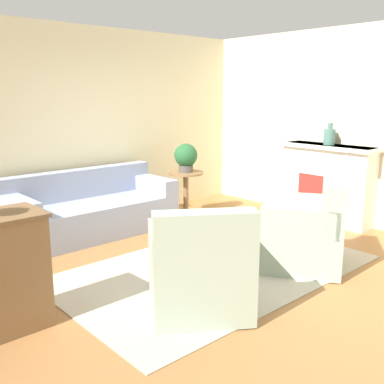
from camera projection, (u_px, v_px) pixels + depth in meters
name	position (u px, v px, depth m)	size (l,w,h in m)	color
ground_plane	(215.00, 269.00, 4.89)	(16.00, 16.00, 0.00)	#996638
wall_back	(88.00, 127.00, 6.50)	(9.14, 0.12, 2.80)	beige
wall_right	(355.00, 127.00, 6.41)	(0.12, 9.46, 2.80)	beige
rug	(215.00, 269.00, 4.89)	(3.37, 2.06, 0.01)	#B2A893
couch	(91.00, 211.00, 6.08)	(2.25, 0.92, 0.84)	#8E99B2
armchair_left	(200.00, 272.00, 3.86)	(1.15, 1.15, 0.97)	#9EB29E
armchair_right	(306.00, 234.00, 4.90)	(1.15, 1.15, 0.97)	#9EB29E
ottoman_table	(211.00, 241.00, 5.00)	(0.65, 0.65, 0.40)	#8E99B2
side_table	(186.00, 186.00, 6.94)	(0.55, 0.55, 0.69)	olive
fireplace	(327.00, 182.00, 6.60)	(0.44, 1.46, 1.15)	white
vase_mantel_near	(330.00, 136.00, 6.44)	(0.16, 0.16, 0.32)	#477066
potted_plant_on_side_table	(186.00, 157.00, 6.84)	(0.36, 0.36, 0.44)	#4C4742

